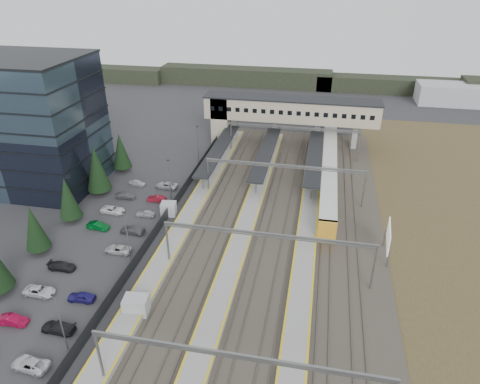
% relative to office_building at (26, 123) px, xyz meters
% --- Properties ---
extents(ground, '(220.00, 220.00, 0.00)m').
position_rel_office_building_xyz_m(ground, '(36.00, -12.00, -12.19)').
color(ground, '#2B2B2D').
rests_on(ground, ground).
extents(office_building, '(24.30, 18.30, 24.30)m').
position_rel_office_building_xyz_m(office_building, '(0.00, 0.00, 0.00)').
color(office_building, '#354857').
rests_on(office_building, ground).
extents(conifer_row, '(4.42, 49.82, 9.50)m').
position_rel_office_building_xyz_m(conifer_row, '(14.00, -15.86, -7.36)').
color(conifer_row, black).
rests_on(conifer_row, ground).
extents(car_park, '(10.38, 44.73, 1.22)m').
position_rel_office_building_xyz_m(car_park, '(22.75, -18.71, -11.61)').
color(car_park, '#AAAAAF').
rests_on(car_park, ground).
extents(lampposts, '(0.50, 53.25, 8.07)m').
position_rel_office_building_xyz_m(lampposts, '(28.00, -10.75, -7.86)').
color(lampposts, slate).
rests_on(lampposts, ground).
extents(fence, '(0.08, 90.00, 2.00)m').
position_rel_office_building_xyz_m(fence, '(29.50, -7.00, -11.19)').
color(fence, '#26282B').
rests_on(fence, ground).
extents(relay_cabin_near, '(3.18, 2.48, 2.47)m').
position_rel_office_building_xyz_m(relay_cabin_near, '(33.39, -30.14, -10.96)').
color(relay_cabin_near, '#A5A7AB').
rests_on(relay_cabin_near, ground).
extents(relay_cabin_far, '(2.77, 2.42, 2.29)m').
position_rel_office_building_xyz_m(relay_cabin_far, '(29.28, -6.88, -11.05)').
color(relay_cabin_far, '#A5A7AB').
rests_on(relay_cabin_far, ground).
extents(rail_corridor, '(34.00, 90.00, 0.92)m').
position_rel_office_building_xyz_m(rail_corridor, '(45.34, -7.00, -11.90)').
color(rail_corridor, '#38352C').
rests_on(rail_corridor, ground).
extents(canopies, '(23.10, 30.00, 3.28)m').
position_rel_office_building_xyz_m(canopies, '(43.00, 15.00, -8.27)').
color(canopies, black).
rests_on(canopies, ground).
extents(footbridge, '(40.40, 6.40, 11.20)m').
position_rel_office_building_xyz_m(footbridge, '(43.70, 30.00, -4.26)').
color(footbridge, tan).
rests_on(footbridge, ground).
extents(gantries, '(28.40, 62.28, 7.17)m').
position_rel_office_building_xyz_m(gantries, '(48.00, -9.00, -6.20)').
color(gantries, slate).
rests_on(gantries, ground).
extents(train, '(2.90, 60.69, 3.66)m').
position_rel_office_building_xyz_m(train, '(56.00, 19.47, -10.11)').
color(train, silver).
rests_on(train, ground).
extents(billboard, '(0.72, 6.08, 5.19)m').
position_rel_office_building_xyz_m(billboard, '(64.63, -12.23, -8.70)').
color(billboard, slate).
rests_on(billboard, ground).
extents(treeline_far, '(170.00, 19.00, 7.00)m').
position_rel_office_building_xyz_m(treeline_far, '(59.81, 80.28, -9.24)').
color(treeline_far, black).
rests_on(treeline_far, ground).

